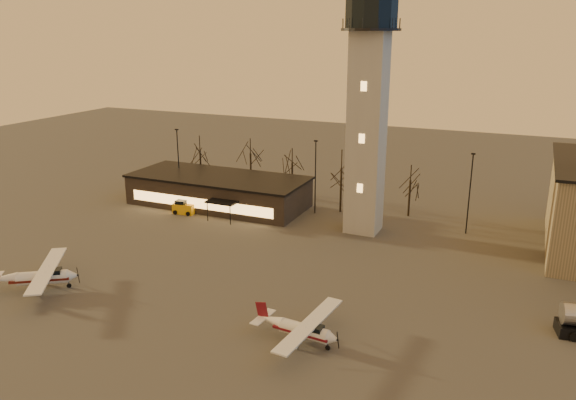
{
  "coord_description": "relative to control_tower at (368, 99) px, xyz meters",
  "views": [
    {
      "loc": [
        18.18,
        -34.49,
        24.08
      ],
      "look_at": [
        -2.77,
        13.0,
        8.34
      ],
      "focal_mm": 35.0,
      "sensor_mm": 36.0,
      "label": 1
    }
  ],
  "objects": [
    {
      "name": "tree_row",
      "position": [
        -13.7,
        9.16,
        -10.39
      ],
      "size": [
        37.2,
        9.2,
        8.8
      ],
      "color": "black",
      "rests_on": "ground"
    },
    {
      "name": "light_poles",
      "position": [
        0.5,
        1.0,
        -10.92
      ],
      "size": [
        58.5,
        12.25,
        10.14
      ],
      "color": "black",
      "rests_on": "ground"
    },
    {
      "name": "control_tower",
      "position": [
        0.0,
        0.0,
        0.0
      ],
      "size": [
        6.8,
        6.8,
        32.6
      ],
      "color": "#A3A09A",
      "rests_on": "ground"
    },
    {
      "name": "cessna_front",
      "position": [
        3.45,
        -27.62,
        -15.39
      ],
      "size": [
        7.89,
        9.96,
        2.74
      ],
      "rotation": [
        0.0,
        0.0,
        -0.09
      ],
      "color": "silver",
      "rests_on": "ground"
    },
    {
      "name": "cessna_rear",
      "position": [
        -23.33,
        -28.69,
        -15.28
      ],
      "size": [
        9.02,
        10.05,
        3.07
      ],
      "rotation": [
        0.0,
        0.0,
        0.59
      ],
      "color": "silver",
      "rests_on": "ground"
    },
    {
      "name": "service_cart",
      "position": [
        -24.38,
        -3.34,
        -15.61
      ],
      "size": [
        3.08,
        2.12,
        1.86
      ],
      "rotation": [
        0.0,
        0.0,
        0.09
      ],
      "color": "#ECA90D",
      "rests_on": "ground"
    },
    {
      "name": "ground",
      "position": [
        0.0,
        -30.0,
        -16.33
      ],
      "size": [
        220.0,
        220.0,
        0.0
      ],
      "primitive_type": "plane",
      "color": "#403E3B",
      "rests_on": "ground"
    },
    {
      "name": "terminal",
      "position": [
        -21.99,
        1.98,
        -14.17
      ],
      "size": [
        25.4,
        12.2,
        4.3
      ],
      "color": "black",
      "rests_on": "ground"
    }
  ]
}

